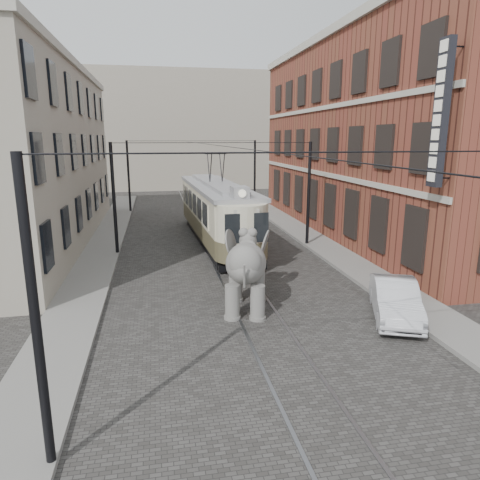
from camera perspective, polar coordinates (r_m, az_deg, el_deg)
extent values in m
plane|color=#3E3C3A|center=(19.15, -0.10, -5.72)|extent=(120.00, 120.00, 0.00)
cube|color=slate|center=(21.03, 16.22, -4.30)|extent=(2.00, 60.00, 0.15)
cube|color=slate|center=(19.08, -19.78, -6.37)|extent=(2.00, 60.00, 0.15)
cube|color=brown|center=(30.41, 17.77, 12.20)|extent=(8.00, 26.00, 12.00)
cube|color=gray|center=(28.84, -26.57, 9.44)|extent=(7.00, 24.00, 10.00)
cube|color=gray|center=(57.90, -7.76, 13.88)|extent=(28.00, 10.00, 14.00)
imported|color=silver|center=(16.42, 19.58, -7.30)|extent=(2.87, 4.33, 1.35)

